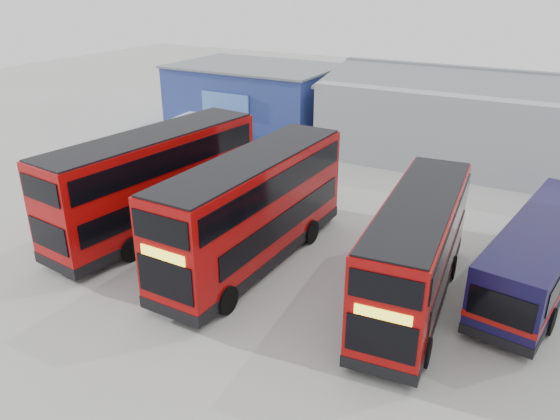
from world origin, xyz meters
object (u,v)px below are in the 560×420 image
Objects in this scene: double_decker_right at (415,254)px; panel_van at (186,131)px; office_block at (255,98)px; double_decker_centre at (253,211)px; single_decker_blue at (541,255)px; double_decker_left at (156,184)px.

panel_van is at bearing 143.57° from double_decker_right.
panel_van is (-2.17, -6.01, -1.46)m from office_block.
office_block is 2.57× the size of panel_van.
double_decker_centre reaches higher than single_decker_blue.
office_block is 26.53m from single_decker_blue.
single_decker_blue is (4.00, 3.55, -0.68)m from double_decker_right.
double_decker_right is 0.95× the size of single_decker_blue.
double_decker_centre is 2.35× the size of panel_van.
double_decker_right is (12.55, -0.28, -0.31)m from double_decker_left.
double_decker_right reaches higher than panel_van.
panel_van is (-13.38, 12.27, -1.23)m from double_decker_centre.
double_decker_right is 23.66m from panel_van.
double_decker_centre is 6.90m from double_decker_right.
double_decker_right is at bearing -37.59° from panel_van.
double_decker_left reaches higher than double_decker_centre.
office_block is at bearing 122.56° from double_decker_centre.
double_decker_left is 5.67m from double_decker_centre.
panel_van is (-20.28, 12.16, -0.98)m from double_decker_right.
panel_van is at bearing -11.61° from single_decker_blue.
double_decker_left is (5.56, -17.89, -0.17)m from office_block.
single_decker_blue is (16.55, 3.28, -0.99)m from double_decker_left.
double_decker_right is at bearing 1.94° from double_decker_centre.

